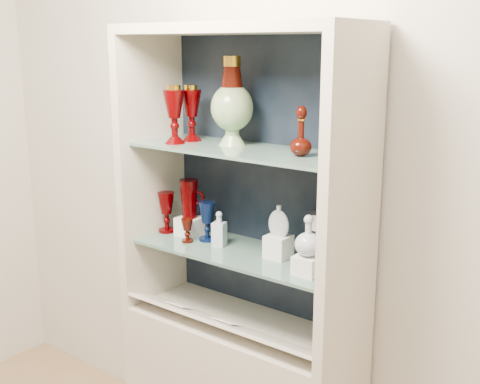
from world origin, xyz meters
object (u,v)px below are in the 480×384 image
Objects in this scene: pedestal_lamp_right at (191,113)px; cobalt_goblet at (207,221)px; flat_flask at (279,220)px; ruby_goblet_tall at (166,212)px; ruby_decanter_a at (301,128)px; ruby_decanter_b at (342,123)px; clear_square_bottle at (219,229)px; ruby_goblet_small at (187,230)px; ruby_pitcher at (189,199)px; pedestal_lamp_left at (174,114)px; enamel_urn at (232,101)px; clear_round_decanter at (308,237)px; cameo_medallion at (315,224)px; lidded_bowl at (340,149)px.

pedestal_lamp_right is 1.37× the size of cobalt_goblet.
ruby_goblet_tall is at bearing 179.06° from flat_flask.
ruby_decanter_a reaches higher than cobalt_goblet.
ruby_decanter_b is 1.59× the size of clear_square_bottle.
ruby_pitcher reaches higher than ruby_goblet_small.
pedestal_lamp_left is 0.60m from flat_flask.
clear_round_decanter is (0.42, -0.10, -0.45)m from enamel_urn.
enamel_urn is at bearing 26.67° from ruby_goblet_small.
enamel_urn is (0.20, 0.01, 0.06)m from pedestal_lamp_right.
cameo_medallion is (-0.03, 0.10, 0.02)m from clear_round_decanter.
lidded_bowl is at bearing -2.57° from ruby_goblet_tall.
ruby_decanter_a is 0.68m from ruby_pitcher.
ruby_goblet_small is 0.69× the size of clear_round_decanter.
clear_round_decanter is (-0.03, -0.16, -0.39)m from ruby_decanter_b.
cameo_medallion is (0.15, 0.02, 0.01)m from flat_flask.
enamel_urn is 2.07× the size of cobalt_goblet.
ruby_pitcher reaches higher than ruby_goblet_tall.
enamel_urn is at bearing 26.53° from pedestal_lamp_left.
lidded_bowl is at bearing 2.45° from pedestal_lamp_left.
ruby_pitcher is at bearing 125.63° from ruby_goblet_small.
pedestal_lamp_right reaches higher than ruby_goblet_tall.
clear_round_decanter is (0.63, 0.01, -0.39)m from pedestal_lamp_left.
enamel_urn is 0.46m from ruby_decanter_b.
cobalt_goblet reaches higher than clear_square_bottle.
ruby_goblet_small is at bearing -171.68° from cameo_medallion.
pedestal_lamp_left reaches higher than pedestal_lamp_right.
lidded_bowl is at bearing -62.93° from ruby_decanter_b.
cobalt_goblet is 0.52m from cameo_medallion.
pedestal_lamp_right reaches higher than ruby_goblet_small.
ruby_goblet_tall is at bearing 175.41° from clear_round_decanter.
enamel_urn is 2.93× the size of cameo_medallion.
clear_round_decanter is (0.65, -0.09, -0.02)m from ruby_pitcher.
ruby_goblet_tall is 1.23× the size of clear_round_decanter.
flat_flask is (0.58, 0.02, 0.06)m from ruby_goblet_tall.
ruby_pitcher is 1.14× the size of clear_square_bottle.
ruby_goblet_small is 0.85× the size of cameo_medallion.
pedestal_lamp_right is 0.37m from ruby_pitcher.
ruby_decanter_b is at bearing 40.41° from cameo_medallion.
pedestal_lamp_left is 1.02× the size of pedestal_lamp_right.
ruby_goblet_tall is at bearing -177.72° from cameo_medallion.
pedestal_lamp_right is at bearing 175.10° from lidded_bowl.
clear_round_decanter is (-0.10, -0.02, -0.32)m from lidded_bowl.
ruby_pitcher is 0.47m from flat_flask.
clear_square_bottle is at bearing -167.95° from ruby_decanter_b.
pedestal_lamp_right is 0.55m from ruby_decanter_a.
enamel_urn is 0.52m from cobalt_goblet.
pedestal_lamp_right is 0.59m from flat_flask.
enamel_urn is 3.43× the size of ruby_goblet_small.
lidded_bowl is 0.79× the size of cameo_medallion.
lidded_bowl is (0.73, -0.06, -0.07)m from pedestal_lamp_right.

